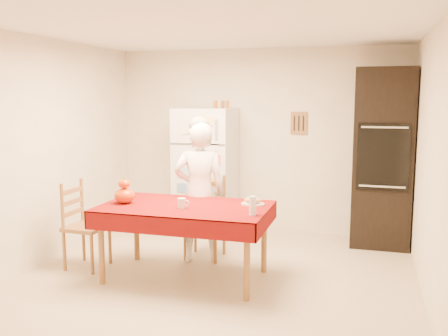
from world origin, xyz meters
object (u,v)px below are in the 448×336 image
at_px(oven_cabinet, 382,158).
at_px(dining_table, 185,212).
at_px(pumpkin_lower, 125,196).
at_px(chair_left, 81,221).
at_px(wine_glass, 253,206).
at_px(bread_plate, 253,204).
at_px(refrigerator, 206,171).
at_px(coffee_mug, 182,203).
at_px(seated_woman, 200,192).
at_px(chair_far, 207,214).

relative_size(oven_cabinet, dining_table, 1.29).
bearing_deg(pumpkin_lower, chair_left, 172.07).
bearing_deg(dining_table, oven_cabinet, 42.54).
distance_m(wine_glass, bread_plate, 0.43).
bearing_deg(refrigerator, coffee_mug, -79.17).
xyz_separation_m(seated_woman, coffee_mug, (0.04, -0.68, 0.02)).
distance_m(oven_cabinet, wine_glass, 2.32).
xyz_separation_m(coffee_mug, pumpkin_lower, (-0.65, 0.05, 0.03)).
bearing_deg(chair_far, coffee_mug, -87.90).
distance_m(dining_table, bread_plate, 0.69).
bearing_deg(wine_glass, refrigerator, 119.47).
bearing_deg(bread_plate, chair_left, -173.84).
xyz_separation_m(oven_cabinet, bread_plate, (-1.28, -1.57, -0.33)).
bearing_deg(pumpkin_lower, seated_woman, 46.04).
xyz_separation_m(dining_table, chair_far, (-0.01, 0.74, -0.18)).
height_order(dining_table, pumpkin_lower, pumpkin_lower).
height_order(dining_table, seated_woman, seated_woman).
xyz_separation_m(chair_left, coffee_mug, (1.22, -0.13, 0.30)).
distance_m(refrigerator, bread_plate, 1.82).
relative_size(pumpkin_lower, wine_glass, 1.20).
relative_size(pumpkin_lower, bread_plate, 0.88).
xyz_separation_m(refrigerator, wine_glass, (1.09, -1.93, -0.00)).
xyz_separation_m(oven_cabinet, chair_far, (-1.95, -1.04, -0.59)).
bearing_deg(seated_woman, oven_cabinet, -164.38).
distance_m(dining_table, chair_far, 0.76).
bearing_deg(refrigerator, dining_table, -78.77).
distance_m(oven_cabinet, chair_far, 2.29).
relative_size(oven_cabinet, wine_glass, 12.50).
bearing_deg(bread_plate, dining_table, -162.08).
xyz_separation_m(pumpkin_lower, bread_plate, (1.29, 0.28, -0.07)).
distance_m(chair_left, seated_woman, 1.33).
xyz_separation_m(refrigerator, bread_plate, (1.00, -1.52, -0.08)).
distance_m(refrigerator, coffee_mug, 1.88).
relative_size(oven_cabinet, pumpkin_lower, 10.40).
distance_m(chair_left, wine_glass, 1.99).
relative_size(coffee_mug, pumpkin_lower, 0.47).
height_order(coffee_mug, pumpkin_lower, pumpkin_lower).
relative_size(chair_far, chair_left, 1.00).
bearing_deg(seated_woman, chair_left, 8.85).
height_order(seated_woman, pumpkin_lower, seated_woman).
bearing_deg(chair_left, chair_far, -56.64).
bearing_deg(chair_left, oven_cabinet, -58.74).
distance_m(oven_cabinet, bread_plate, 2.05).
xyz_separation_m(refrigerator, dining_table, (0.34, -1.73, -0.16)).
bearing_deg(chair_far, wine_glass, -50.52).
bearing_deg(chair_far, oven_cabinet, 28.52).
bearing_deg(chair_left, coffee_mug, -94.22).
bearing_deg(dining_table, chair_far, 91.03).
height_order(refrigerator, bread_plate, refrigerator).
height_order(refrigerator, coffee_mug, refrigerator).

